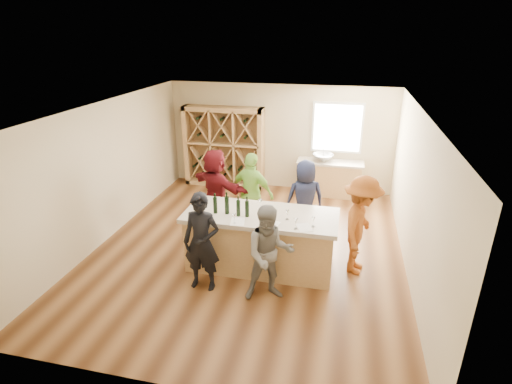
% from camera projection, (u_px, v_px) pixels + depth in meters
% --- Properties ---
extents(floor, '(6.00, 7.00, 0.10)m').
position_uv_depth(floor, '(249.00, 250.00, 8.10)').
color(floor, brown).
rests_on(floor, ground).
extents(ceiling, '(6.00, 7.00, 0.10)m').
position_uv_depth(ceiling, '(248.00, 106.00, 6.99)').
color(ceiling, white).
rests_on(ceiling, ground).
extents(wall_back, '(6.00, 0.10, 2.80)m').
position_uv_depth(wall_back, '(280.00, 137.00, 10.75)').
color(wall_back, beige).
rests_on(wall_back, ground).
extents(wall_front, '(6.00, 0.10, 2.80)m').
position_uv_depth(wall_front, '(171.00, 298.00, 4.35)').
color(wall_front, beige).
rests_on(wall_front, ground).
extents(wall_left, '(0.10, 7.00, 2.80)m').
position_uv_depth(wall_left, '(104.00, 171.00, 8.17)').
color(wall_left, beige).
rests_on(wall_left, ground).
extents(wall_right, '(0.10, 7.00, 2.80)m').
position_uv_depth(wall_right, '(419.00, 197.00, 6.92)').
color(wall_right, beige).
rests_on(wall_right, ground).
extents(window_frame, '(1.30, 0.06, 1.30)m').
position_uv_depth(window_frame, '(337.00, 128.00, 10.23)').
color(window_frame, white).
rests_on(window_frame, wall_back).
extents(window_pane, '(1.18, 0.01, 1.18)m').
position_uv_depth(window_pane, '(337.00, 128.00, 10.20)').
color(window_pane, white).
rests_on(window_pane, wall_back).
extents(wine_rack, '(2.20, 0.45, 2.20)m').
position_uv_depth(wine_rack, '(224.00, 147.00, 10.92)').
color(wine_rack, tan).
rests_on(wine_rack, floor).
extents(back_counter_base, '(1.60, 0.58, 0.86)m').
position_uv_depth(back_counter_base, '(329.00, 179.00, 10.51)').
color(back_counter_base, tan).
rests_on(back_counter_base, floor).
extents(back_counter_top, '(1.70, 0.62, 0.06)m').
position_uv_depth(back_counter_top, '(330.00, 163.00, 10.34)').
color(back_counter_top, '#BBAD99').
rests_on(back_counter_top, back_counter_base).
extents(sink, '(0.54, 0.54, 0.19)m').
position_uv_depth(sink, '(323.00, 158.00, 10.33)').
color(sink, silver).
rests_on(sink, back_counter_top).
extents(faucet, '(0.02, 0.02, 0.30)m').
position_uv_depth(faucet, '(324.00, 153.00, 10.47)').
color(faucet, silver).
rests_on(faucet, back_counter_top).
extents(tasting_counter_base, '(2.60, 1.00, 1.00)m').
position_uv_depth(tasting_counter_base, '(261.00, 242.00, 7.28)').
color(tasting_counter_base, tan).
rests_on(tasting_counter_base, floor).
extents(tasting_counter_top, '(2.72, 1.12, 0.08)m').
position_uv_depth(tasting_counter_top, '(261.00, 216.00, 7.07)').
color(tasting_counter_top, '#BBAD99').
rests_on(tasting_counter_top, tasting_counter_base).
extents(wine_bottle_a, '(0.08, 0.08, 0.30)m').
position_uv_depth(wine_bottle_a, '(215.00, 205.00, 7.03)').
color(wine_bottle_a, black).
rests_on(wine_bottle_a, tasting_counter_top).
extents(wine_bottle_c, '(0.09, 0.09, 0.32)m').
position_uv_depth(wine_bottle_c, '(227.00, 205.00, 7.00)').
color(wine_bottle_c, black).
rests_on(wine_bottle_c, tasting_counter_top).
extents(wine_bottle_d, '(0.09, 0.09, 0.29)m').
position_uv_depth(wine_bottle_d, '(238.00, 208.00, 6.92)').
color(wine_bottle_d, black).
rests_on(wine_bottle_d, tasting_counter_top).
extents(wine_bottle_e, '(0.09, 0.09, 0.29)m').
position_uv_depth(wine_bottle_e, '(247.00, 209.00, 6.90)').
color(wine_bottle_e, black).
rests_on(wine_bottle_e, tasting_counter_top).
extents(wine_glass_a, '(0.07, 0.07, 0.17)m').
position_uv_depth(wine_glass_a, '(234.00, 219.00, 6.68)').
color(wine_glass_a, white).
rests_on(wine_glass_a, tasting_counter_top).
extents(wine_glass_b, '(0.09, 0.09, 0.18)m').
position_uv_depth(wine_glass_b, '(270.00, 221.00, 6.57)').
color(wine_glass_b, white).
rests_on(wine_glass_b, tasting_counter_top).
extents(wine_glass_c, '(0.09, 0.09, 0.18)m').
position_uv_depth(wine_glass_c, '(296.00, 224.00, 6.49)').
color(wine_glass_c, white).
rests_on(wine_glass_c, tasting_counter_top).
extents(wine_glass_d, '(0.07, 0.07, 0.17)m').
position_uv_depth(wine_glass_d, '(287.00, 215.00, 6.81)').
color(wine_glass_d, white).
rests_on(wine_glass_d, tasting_counter_top).
extents(wine_glass_e, '(0.08, 0.08, 0.16)m').
position_uv_depth(wine_glass_e, '(313.00, 222.00, 6.57)').
color(wine_glass_e, white).
rests_on(wine_glass_e, tasting_counter_top).
extents(tasting_menu_a, '(0.29, 0.35, 0.00)m').
position_uv_depth(tasting_menu_a, '(238.00, 221.00, 6.77)').
color(tasting_menu_a, white).
rests_on(tasting_menu_a, tasting_counter_top).
extents(tasting_menu_b, '(0.29, 0.35, 0.00)m').
position_uv_depth(tasting_menu_b, '(271.00, 225.00, 6.66)').
color(tasting_menu_b, white).
rests_on(tasting_menu_b, tasting_counter_top).
extents(tasting_menu_c, '(0.33, 0.37, 0.00)m').
position_uv_depth(tasting_menu_c, '(304.00, 227.00, 6.57)').
color(tasting_menu_c, white).
rests_on(tasting_menu_c, tasting_counter_top).
extents(person_near_left, '(0.64, 0.47, 1.72)m').
position_uv_depth(person_near_left, '(202.00, 242.00, 6.55)').
color(person_near_left, black).
rests_on(person_near_left, floor).
extents(person_near_right, '(0.89, 0.67, 1.64)m').
position_uv_depth(person_near_right, '(269.00, 254.00, 6.30)').
color(person_near_right, slate).
rests_on(person_near_right, floor).
extents(person_server, '(0.77, 1.26, 1.82)m').
position_uv_depth(person_server, '(360.00, 226.00, 6.99)').
color(person_server, '#994C19').
rests_on(person_server, floor).
extents(person_far_mid, '(1.14, 0.81, 1.75)m').
position_uv_depth(person_far_mid, '(252.00, 193.00, 8.48)').
color(person_far_mid, '#8CC64C').
rests_on(person_far_mid, floor).
extents(person_far_right, '(0.94, 0.78, 1.66)m').
position_uv_depth(person_far_right, '(305.00, 199.00, 8.31)').
color(person_far_right, '#191E38').
rests_on(person_far_right, floor).
extents(person_far_left, '(1.71, 1.30, 1.76)m').
position_uv_depth(person_far_left, '(216.00, 188.00, 8.74)').
color(person_far_left, '#590F14').
rests_on(person_far_left, floor).
extents(wine_glass_f, '(0.07, 0.07, 0.18)m').
position_uv_depth(wine_glass_f, '(261.00, 204.00, 7.21)').
color(wine_glass_f, white).
rests_on(wine_glass_f, tasting_counter_top).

